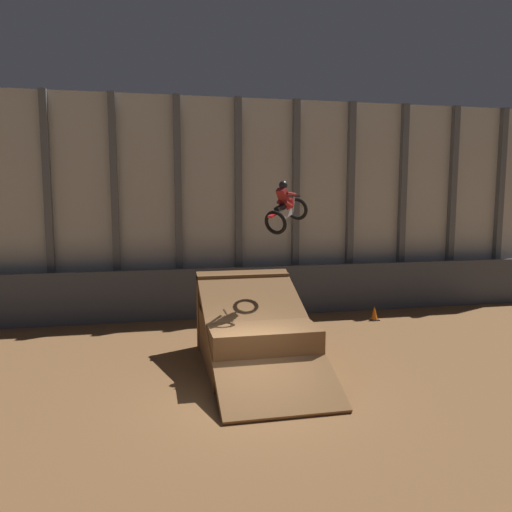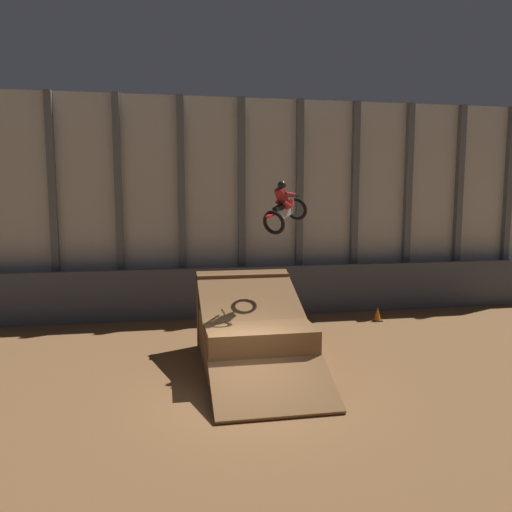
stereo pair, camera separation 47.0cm
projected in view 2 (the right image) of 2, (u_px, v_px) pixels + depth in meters
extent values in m
plane|color=brown|center=(248.00, 397.00, 12.55)|extent=(60.00, 60.00, 0.00)
cube|color=beige|center=(212.00, 207.00, 21.17)|extent=(32.00, 0.12, 9.09)
cube|color=slate|center=(53.00, 208.00, 19.84)|extent=(0.28, 0.28, 9.09)
cube|color=slate|center=(119.00, 207.00, 20.29)|extent=(0.28, 0.28, 9.09)
cube|color=slate|center=(182.00, 207.00, 20.75)|extent=(0.28, 0.28, 9.09)
cube|color=slate|center=(242.00, 207.00, 21.20)|extent=(0.28, 0.28, 9.09)
cube|color=slate|center=(299.00, 207.00, 21.66)|extent=(0.28, 0.28, 9.09)
cube|color=slate|center=(354.00, 206.00, 22.11)|extent=(0.28, 0.28, 9.09)
cube|color=slate|center=(407.00, 206.00, 22.57)|extent=(0.28, 0.28, 9.09)
cube|color=slate|center=(458.00, 206.00, 23.02)|extent=(0.28, 0.28, 9.09)
cube|color=slate|center=(507.00, 206.00, 23.48)|extent=(0.28, 0.28, 9.09)
cube|color=#474C56|center=(215.00, 293.00, 20.54)|extent=(31.36, 0.20, 2.07)
cube|color=brown|center=(252.00, 340.00, 14.93)|extent=(2.99, 4.13, 1.47)
cube|color=brown|center=(243.00, 310.00, 16.64)|extent=(3.05, 0.50, 2.45)
cube|color=brown|center=(258.00, 332.00, 14.01)|extent=(3.05, 5.98, 2.64)
torus|color=black|center=(297.00, 209.00, 15.63)|extent=(0.73, 0.72, 0.73)
torus|color=black|center=(274.00, 223.00, 14.57)|extent=(0.73, 0.72, 0.73)
cube|color=#B7B7BC|center=(284.00, 212.00, 15.02)|extent=(0.53, 0.54, 0.41)
cube|color=red|center=(286.00, 204.00, 15.08)|extent=(0.48, 0.49, 0.35)
cube|color=black|center=(279.00, 207.00, 14.77)|extent=(0.51, 0.52, 0.26)
cube|color=red|center=(271.00, 215.00, 14.40)|extent=(0.35, 0.36, 0.15)
cylinder|color=#B7B7BC|center=(293.00, 203.00, 15.42)|extent=(0.12, 0.13, 0.55)
cylinder|color=black|center=(291.00, 196.00, 15.31)|extent=(0.37, 0.59, 0.04)
cube|color=maroon|center=(282.00, 196.00, 14.83)|extent=(0.50, 0.50, 0.52)
sphere|color=black|center=(282.00, 185.00, 14.80)|extent=(0.41, 0.41, 0.32)
cylinder|color=maroon|center=(280.00, 204.00, 15.03)|extent=(0.38, 0.39, 0.25)
cylinder|color=maroon|center=(287.00, 204.00, 14.90)|extent=(0.38, 0.39, 0.25)
cylinder|color=maroon|center=(281.00, 194.00, 15.10)|extent=(0.42, 0.43, 0.12)
cylinder|color=maroon|center=(290.00, 194.00, 14.92)|extent=(0.42, 0.43, 0.12)
cube|color=black|center=(377.00, 321.00, 20.08)|extent=(0.36, 0.36, 0.03)
cone|color=orange|center=(377.00, 314.00, 20.04)|extent=(0.28, 0.28, 0.55)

